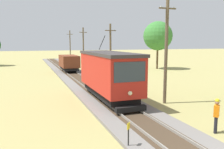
{
  "coord_description": "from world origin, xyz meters",
  "views": [
    {
      "loc": [
        -5.82,
        -4.73,
        4.55
      ],
      "look_at": [
        0.51,
        12.6,
        1.99
      ],
      "focal_mm": 37.09,
      "sensor_mm": 36.0,
      "label": 1
    }
  ],
  "objects": [
    {
      "name": "red_tram",
      "position": [
        0.0,
        12.02,
        2.19
      ],
      "size": [
        2.6,
        8.54,
        4.79
      ],
      "color": "red",
      "rests_on": "rail_right"
    },
    {
      "name": "utility_pole_far",
      "position": [
        3.74,
        36.58,
        3.71
      ],
      "size": [
        1.4,
        0.25,
        7.22
      ],
      "color": "brown",
      "rests_on": "ground"
    },
    {
      "name": "utility_pole_mid",
      "position": [
        3.74,
        21.98,
        3.5
      ],
      "size": [
        1.4,
        0.44,
        6.8
      ],
      "color": "brown",
      "rests_on": "ground"
    },
    {
      "name": "gravel_pile",
      "position": [
        4.68,
        30.13,
        0.42
      ],
      "size": [
        2.54,
        2.54,
        0.83
      ],
      "primitive_type": "cone",
      "color": "#9E998E",
      "rests_on": "ground"
    },
    {
      "name": "tree_right_far",
      "position": [
        15.27,
        30.16,
        5.65
      ],
      "size": [
        4.95,
        4.95,
        8.14
      ],
      "color": "#4C3823",
      "rests_on": "ground"
    },
    {
      "name": "track_worker",
      "position": [
        2.96,
        4.01,
        0.98
      ],
      "size": [
        0.45,
        0.43,
        1.78
      ],
      "rotation": [
        0.0,
        0.0,
        2.26
      ],
      "color": "black",
      "rests_on": "ground"
    },
    {
      "name": "trackside_signal_marker",
      "position": [
        -1.95,
        3.85,
        0.67
      ],
      "size": [
        0.21,
        0.21,
        1.18
      ],
      "color": "black",
      "rests_on": "ground"
    },
    {
      "name": "utility_pole_near_tram",
      "position": [
        3.74,
        9.88,
        4.06
      ],
      "size": [
        1.4,
        0.27,
        7.92
      ],
      "color": "brown",
      "rests_on": "ground"
    },
    {
      "name": "freight_car",
      "position": [
        0.0,
        30.14,
        1.56
      ],
      "size": [
        2.4,
        5.2,
        2.31
      ],
      "color": "brown",
      "rests_on": "rail_right"
    },
    {
      "name": "utility_pole_distant",
      "position": [
        3.74,
        50.33,
        3.77
      ],
      "size": [
        1.4,
        0.27,
        7.34
      ],
      "color": "brown",
      "rests_on": "ground"
    }
  ]
}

